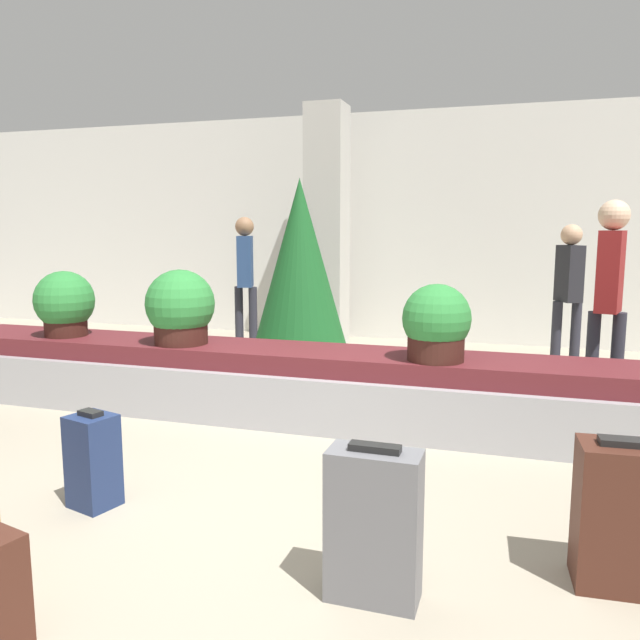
% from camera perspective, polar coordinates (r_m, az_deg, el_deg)
% --- Properties ---
extents(ground_plane, '(18.00, 18.00, 0.00)m').
position_cam_1_polar(ground_plane, '(3.78, -8.22, -16.61)').
color(ground_plane, '#9E937F').
extents(back_wall, '(18.00, 0.06, 3.20)m').
position_cam_1_polar(back_wall, '(8.98, 7.75, 8.38)').
color(back_wall, silver).
rests_on(back_wall, ground_plane).
extents(carousel, '(7.52, 0.86, 0.60)m').
position_cam_1_polar(carousel, '(5.22, 0.00, -6.11)').
color(carousel, '#9E9EA3').
rests_on(carousel, ground_plane).
extents(pillar, '(0.51, 0.51, 3.20)m').
position_cam_1_polar(pillar, '(8.46, 0.63, 8.46)').
color(pillar, beige).
rests_on(pillar, ground_plane).
extents(suitcase_0, '(0.40, 0.20, 0.70)m').
position_cam_1_polar(suitcase_0, '(2.81, 4.94, -18.19)').
color(suitcase_0, slate).
rests_on(suitcase_0, ground_plane).
extents(suitcase_2, '(0.29, 0.28, 0.57)m').
position_cam_1_polar(suitcase_2, '(3.89, -20.04, -11.98)').
color(suitcase_2, navy).
rests_on(suitcase_2, ground_plane).
extents(suitcase_3, '(0.36, 0.28, 0.69)m').
position_cam_1_polar(suitcase_3, '(3.18, 25.48, -15.83)').
color(suitcase_3, '#472319').
rests_on(suitcase_3, ground_plane).
extents(potted_plant_0, '(0.54, 0.54, 0.61)m').
position_cam_1_polar(potted_plant_0, '(6.25, -22.31, 1.37)').
color(potted_plant_0, '#381914').
rests_on(potted_plant_0, carousel).
extents(potted_plant_1, '(0.52, 0.52, 0.58)m').
position_cam_1_polar(potted_plant_1, '(4.78, 10.59, -0.36)').
color(potted_plant_1, '#381914').
rests_on(potted_plant_1, carousel).
extents(potted_plant_2, '(0.60, 0.60, 0.65)m').
position_cam_1_polar(potted_plant_2, '(5.52, -12.65, 1.04)').
color(potted_plant_2, '#381914').
rests_on(potted_plant_2, carousel).
extents(traveler_0, '(0.31, 0.37, 1.63)m').
position_cam_1_polar(traveler_0, '(7.43, 21.78, 3.02)').
color(traveler_0, '#282833').
rests_on(traveler_0, ground_plane).
extents(traveler_1, '(0.31, 0.36, 1.73)m').
position_cam_1_polar(traveler_1, '(8.20, -6.85, 4.51)').
color(traveler_1, '#282833').
rests_on(traveler_1, ground_plane).
extents(traveler_2, '(0.31, 0.36, 1.83)m').
position_cam_1_polar(traveler_2, '(5.87, 24.95, 2.94)').
color(traveler_2, '#282833').
rests_on(traveler_2, ground_plane).
extents(decorated_tree, '(1.10, 1.10, 2.12)m').
position_cam_1_polar(decorated_tree, '(6.69, -1.84, 4.57)').
color(decorated_tree, '#4C331E').
rests_on(decorated_tree, ground_plane).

